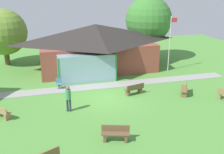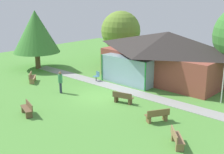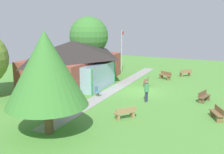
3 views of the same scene
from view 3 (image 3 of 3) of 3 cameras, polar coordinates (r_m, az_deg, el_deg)
ground_plane at (r=25.30m, az=6.04°, el=-2.94°), size 44.00×44.00×0.00m
pavilion at (r=28.78m, az=-7.97°, el=3.42°), size 11.71×8.15×4.31m
footpath at (r=26.15m, az=0.81°, el=-2.33°), size 22.55×1.36×0.03m
flagpole at (r=33.24m, az=2.06°, el=5.82°), size 0.64×0.08×5.16m
bench_mid_right at (r=30.42m, az=11.10°, el=0.28°), size 1.12×1.52×0.84m
bench_lawn_far_right at (r=32.42m, az=15.22°, el=0.82°), size 1.34×1.40×0.84m
bench_front_left at (r=19.53m, az=21.19°, el=-7.18°), size 1.54×1.05×0.84m
bench_mid_left at (r=18.32m, az=2.83°, el=-7.60°), size 1.42×1.32×0.84m
bench_front_center at (r=23.16m, az=18.70°, el=-3.96°), size 1.56×0.87×0.84m
bench_rear_near_path at (r=27.24m, az=7.23°, el=-1.00°), size 1.56×0.80×0.84m
patio_chair_west at (r=23.37m, az=-3.03°, el=-3.13°), size 0.50×0.50×0.86m
visitor_strolling_lawn at (r=21.91m, az=7.26°, el=-2.62°), size 0.34×0.34×1.74m
tree_behind_pavilion_right at (r=34.59m, az=-4.88°, el=8.52°), size 4.87×4.87×6.81m
tree_west_hedge at (r=15.66m, az=-13.70°, el=1.66°), size 4.73×4.73×5.98m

